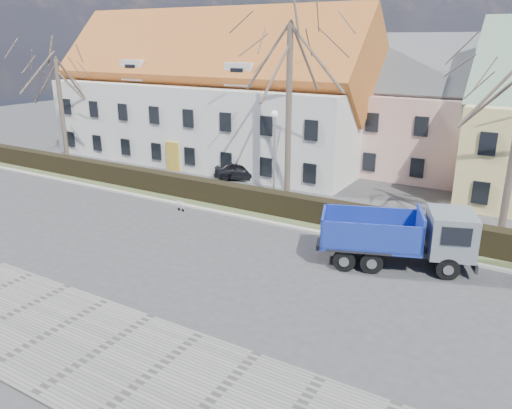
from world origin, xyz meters
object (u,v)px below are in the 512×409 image
Objects in this scene: dump_truck at (390,236)px; cart_frame at (178,205)px; streetlight at (274,160)px; parked_car_a at (242,171)px.

dump_truck is 8.98× the size of cart_frame.
dump_truck reaches higher than cart_frame.
dump_truck is at bearing -27.52° from streetlight.
parked_car_a is (-13.15, 8.63, -0.70)m from dump_truck.
streetlight is 6.19m from cart_frame.
cart_frame is 7.65m from parked_car_a.
parked_car_a reaches higher than cart_frame.
streetlight is 7.03m from parked_car_a.
streetlight reaches higher than parked_car_a.
streetlight is at bearing 132.67° from dump_truck.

